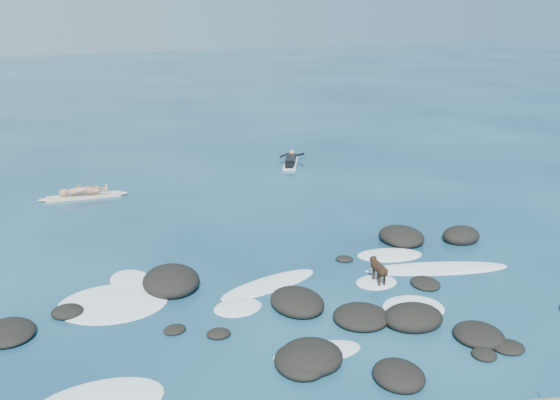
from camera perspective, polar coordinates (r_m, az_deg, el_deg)
ground at (r=15.99m, az=0.14°, el=-7.87°), size 160.00×160.00×0.00m
reef_rocks at (r=15.17m, az=4.02°, el=-8.90°), size 14.09×7.43×0.63m
breaking_foam at (r=15.10m, az=-1.95°, el=-9.46°), size 12.64×6.55×0.12m
standing_surfer_rig at (r=23.92m, az=-17.63°, el=1.83°), size 3.18×0.89×1.81m
paddling_surfer_rig at (r=27.79m, az=0.99°, el=3.60°), size 1.79×2.47×0.46m
dog at (r=16.15m, az=8.99°, el=-6.15°), size 0.36×1.02×0.65m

